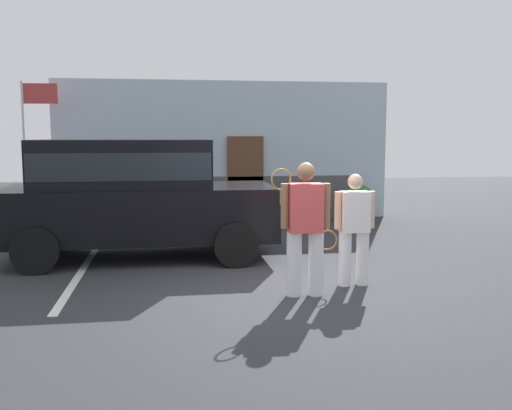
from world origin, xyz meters
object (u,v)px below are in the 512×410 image
object	(u,v)px
potted_plant_secondary	(360,202)
flag_pole	(32,128)
tennis_player_man	(305,227)
potted_plant_by_porch	(310,208)
tennis_player_woman	(354,228)
parked_suv	(133,192)

from	to	relation	value
potted_plant_secondary	flag_pole	world-z (taller)	flag_pole
potted_plant_secondary	tennis_player_man	bearing A→B (deg)	-115.05
potted_plant_by_porch	potted_plant_secondary	size ratio (longest dim) A/B	0.70
tennis_player_man	potted_plant_secondary	distance (m)	6.44
tennis_player_woman	flag_pole	size ratio (longest dim) A/B	0.48
flag_pole	tennis_player_man	bearing A→B (deg)	-52.95
tennis_player_woman	potted_plant_by_porch	world-z (taller)	tennis_player_woman
tennis_player_man	flag_pole	xyz separation A→B (m)	(-4.81, 6.37, 1.36)
parked_suv	tennis_player_man	size ratio (longest dim) A/B	2.60
potted_plant_secondary	flag_pole	distance (m)	7.75
potted_plant_by_porch	potted_plant_secondary	bearing A→B (deg)	-21.68
potted_plant_secondary	tennis_player_woman	bearing A→B (deg)	-109.52
parked_suv	tennis_player_man	world-z (taller)	parked_suv
parked_suv	tennis_player_woman	distance (m)	3.96
tennis_player_woman	flag_pole	xyz separation A→B (m)	(-5.62, 5.96, 1.47)
flag_pole	potted_plant_secondary	bearing A→B (deg)	-4.20
tennis_player_man	tennis_player_woman	distance (m)	0.91
parked_suv	tennis_player_man	xyz separation A→B (m)	(2.38, -2.75, -0.22)
tennis_player_man	flag_pole	distance (m)	8.10
tennis_player_woman	tennis_player_man	bearing A→B (deg)	25.89
parked_suv	flag_pole	xyz separation A→B (m)	(-2.44, 3.62, 1.14)
tennis_player_man	potted_plant_by_porch	distance (m)	6.49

